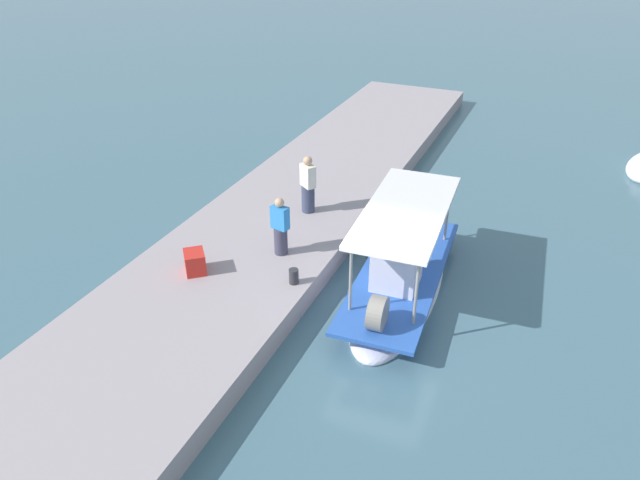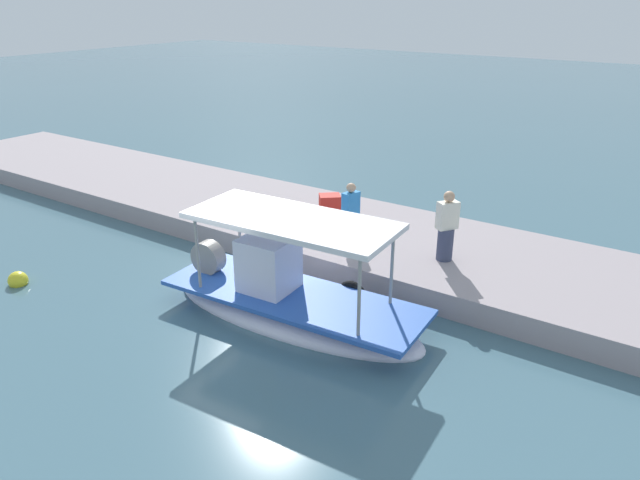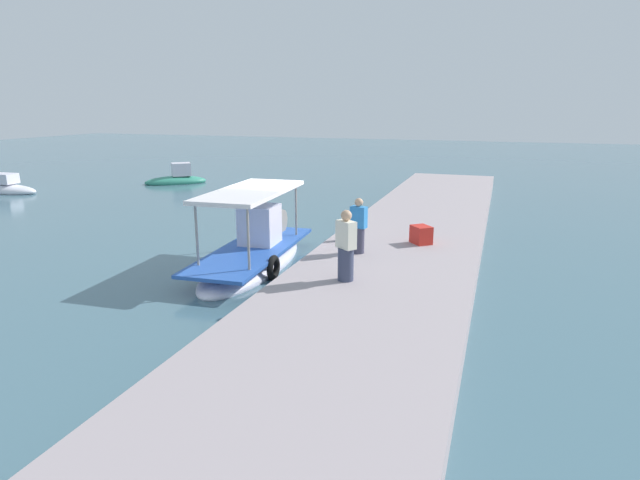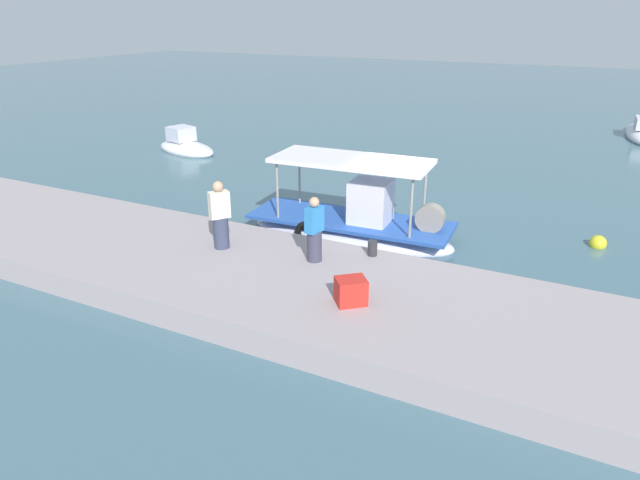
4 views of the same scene
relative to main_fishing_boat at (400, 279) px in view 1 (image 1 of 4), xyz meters
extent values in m
plane|color=#456876|center=(1.39, 0.14, -0.40)|extent=(120.00, 120.00, 0.00)
cube|color=#9F9296|center=(1.39, -4.20, -0.10)|extent=(36.00, 4.72, 0.60)
ellipsoid|color=white|center=(-0.10, 0.00, -0.34)|extent=(6.32, 2.32, 0.82)
cube|color=#2C5AB5|center=(-0.10, 0.00, 0.12)|extent=(6.07, 2.31, 0.10)
cube|color=silver|center=(0.52, 0.04, 0.73)|extent=(1.16, 1.14, 1.31)
cylinder|color=gray|center=(1.84, 0.86, 0.96)|extent=(0.07, 0.07, 1.78)
cylinder|color=gray|center=(1.93, -0.63, 0.96)|extent=(0.07, 0.07, 1.78)
cylinder|color=gray|center=(-2.13, 0.63, 0.96)|extent=(0.07, 0.07, 1.78)
cylinder|color=gray|center=(-2.04, -0.86, 0.96)|extent=(0.07, 0.07, 1.78)
cube|color=white|center=(-0.10, 0.00, 1.91)|extent=(4.58, 2.15, 0.12)
torus|color=black|center=(-0.97, -1.07, -0.08)|extent=(0.75, 0.22, 0.74)
cylinder|color=gray|center=(2.26, 0.14, 0.52)|extent=(0.82, 0.40, 0.80)
cylinder|color=#3D3C50|center=(0.37, -3.18, 0.58)|extent=(0.42, 0.42, 0.75)
cube|color=#2F84D3|center=(0.37, -3.18, 1.27)|extent=(0.33, 0.50, 0.62)
sphere|color=tan|center=(0.37, -3.18, 1.70)|extent=(0.24, 0.24, 0.24)
cylinder|color=#383E58|center=(-2.12, -3.53, 0.61)|extent=(0.55, 0.55, 0.82)
cube|color=silver|center=(-2.12, -3.53, 1.36)|extent=(0.51, 0.56, 0.68)
sphere|color=tan|center=(-2.12, -3.53, 1.83)|extent=(0.27, 0.27, 0.27)
cylinder|color=#2D2D33|center=(1.51, -2.25, 0.40)|extent=(0.24, 0.24, 0.38)
cube|color=red|center=(2.03, -4.75, 0.48)|extent=(0.79, 0.77, 0.56)
camera|label=1|loc=(12.27, 3.14, 8.41)|focal=33.20mm
camera|label=2|loc=(-7.02, 9.20, 6.28)|focal=33.27mm
camera|label=3|loc=(-13.95, -6.93, 4.40)|focal=29.51mm
camera|label=4|loc=(6.17, -14.34, 5.90)|focal=31.80mm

